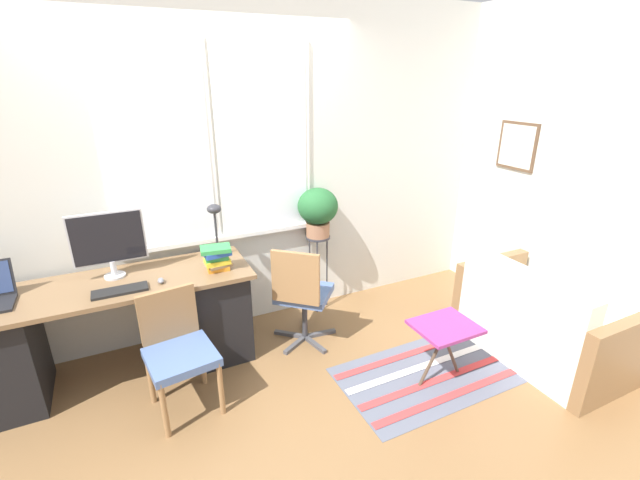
{
  "coord_description": "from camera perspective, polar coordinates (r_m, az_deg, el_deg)",
  "views": [
    {
      "loc": [
        -0.63,
        -2.68,
        2.09
      ],
      "look_at": [
        0.74,
        0.15,
        0.86
      ],
      "focal_mm": 24.0,
      "sensor_mm": 36.0,
      "label": 1
    }
  ],
  "objects": [
    {
      "name": "keyboard",
      "position": [
        3.13,
        -25.11,
        -6.14
      ],
      "size": [
        0.35,
        0.13,
        0.02
      ],
      "color": "black",
      "rests_on": "desk"
    },
    {
      "name": "monitor",
      "position": [
        3.27,
        -26.38,
        -0.14
      ],
      "size": [
        0.48,
        0.14,
        0.48
      ],
      "color": "silver",
      "rests_on": "desk"
    },
    {
      "name": "folding_stool",
      "position": [
        3.18,
        16.3,
        -11.47
      ],
      "size": [
        0.43,
        0.36,
        0.46
      ],
      "color": "#93337A",
      "rests_on": "ground_plane"
    },
    {
      "name": "desk",
      "position": [
        3.43,
        -25.03,
        -10.48
      ],
      "size": [
        1.87,
        0.62,
        0.75
      ],
      "color": "brown",
      "rests_on": "ground_plane"
    },
    {
      "name": "desk_lamp",
      "position": [
        3.36,
        -13.75,
        2.44
      ],
      "size": [
        0.14,
        0.14,
        0.43
      ],
      "color": "#2D2D33",
      "rests_on": "desk"
    },
    {
      "name": "wall_back_with_window",
      "position": [
        3.51,
        -15.07,
        8.52
      ],
      "size": [
        9.0,
        0.12,
        2.7
      ],
      "color": "silver",
      "rests_on": "ground_plane"
    },
    {
      "name": "floor_rug_striped",
      "position": [
        3.45,
        14.58,
        -16.76
      ],
      "size": [
        1.38,
        0.77,
        0.01
      ],
      "color": "#565B6B",
      "rests_on": "ground_plane"
    },
    {
      "name": "desk_chair_wooden",
      "position": [
        2.99,
        -18.4,
        -13.57
      ],
      "size": [
        0.46,
        0.47,
        0.79
      ],
      "rotation": [
        0.0,
        0.0,
        0.13
      ],
      "color": "olive",
      "rests_on": "ground_plane"
    },
    {
      "name": "book_stack",
      "position": [
        3.19,
        -13.59,
        -2.23
      ],
      "size": [
        0.23,
        0.18,
        0.18
      ],
      "color": "orange",
      "rests_on": "desk"
    },
    {
      "name": "plant_stand",
      "position": [
        3.88,
        -0.28,
        -1.12
      ],
      "size": [
        0.22,
        0.22,
        0.73
      ],
      "color": "#333338",
      "rests_on": "ground_plane"
    },
    {
      "name": "couch_loveseat",
      "position": [
        3.8,
        27.33,
        -9.91
      ],
      "size": [
        0.76,
        1.22,
        0.77
      ],
      "rotation": [
        0.0,
        0.0,
        1.57
      ],
      "color": "white",
      "rests_on": "ground_plane"
    },
    {
      "name": "ground_plane",
      "position": [
        3.45,
        -10.49,
        -16.38
      ],
      "size": [
        14.0,
        14.0,
        0.0
      ],
      "primitive_type": "plane",
      "color": "brown"
    },
    {
      "name": "office_chair_swivel",
      "position": [
        3.42,
        -2.45,
        -7.15
      ],
      "size": [
        0.57,
        0.57,
        0.87
      ],
      "rotation": [
        0.0,
        0.0,
        2.41
      ],
      "color": "#47474C",
      "rests_on": "ground_plane"
    },
    {
      "name": "mouse",
      "position": [
        3.14,
        -20.45,
        -5.1
      ],
      "size": [
        0.04,
        0.07,
        0.03
      ],
      "color": "slate",
      "rests_on": "desk"
    },
    {
      "name": "potted_plant",
      "position": [
        3.76,
        -0.29,
        4.16
      ],
      "size": [
        0.35,
        0.35,
        0.44
      ],
      "color": "#9E6B4C",
      "rests_on": "plant_stand"
    },
    {
      "name": "wall_right_with_picture",
      "position": [
        4.32,
        25.08,
        9.46
      ],
      "size": [
        0.08,
        9.0,
        2.7
      ],
      "color": "silver",
      "rests_on": "ground_plane"
    }
  ]
}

